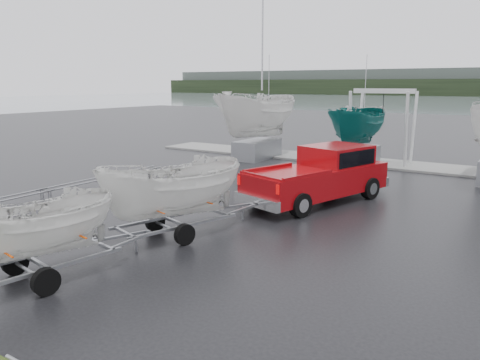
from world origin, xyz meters
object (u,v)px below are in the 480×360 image
Objects in this scene: trailer_parked at (30,177)px; boat_hoist at (382,116)px; trailer_hitched at (173,140)px; pickup_truck at (323,173)px.

boat_hoist is (1.75, 19.86, 0.26)m from trailer_parked.
trailer_hitched is 4.16m from trailer_parked.
boat_hoist is at bearing 110.51° from pickup_truck.
pickup_truck is 10.80m from trailer_parked.
trailer_hitched is 15.80m from boat_hoist.
trailer_hitched reaches higher than boat_hoist.
trailer_hitched is (-1.90, -6.33, 1.75)m from pickup_truck.
trailer_hitched is 1.27× the size of boat_hoist.
trailer_parked is at bearing -79.90° from trailer_hitched.
pickup_truck is at bearing 87.27° from trailer_parked.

